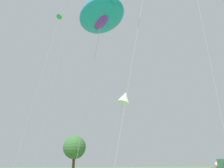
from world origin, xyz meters
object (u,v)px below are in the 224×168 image
(small_kite_box_yellow, at_px, (125,98))
(small_kite_streamer_purple, at_px, (60,16))
(tree_oak_right, at_px, (75,147))
(big_show_kite, at_px, (102,16))

(small_kite_box_yellow, distance_m, small_kite_streamer_purple, 15.35)
(small_kite_box_yellow, bearing_deg, tree_oak_right, 5.21)
(small_kite_box_yellow, height_order, small_kite_streamer_purple, small_kite_streamer_purple)
(small_kite_streamer_purple, bearing_deg, big_show_kite, -40.48)
(small_kite_streamer_purple, height_order, tree_oak_right, small_kite_streamer_purple)
(small_kite_box_yellow, bearing_deg, big_show_kite, 155.39)
(big_show_kite, height_order, small_kite_streamer_purple, small_kite_streamer_purple)
(small_kite_box_yellow, relative_size, tree_oak_right, 0.74)
(big_show_kite, relative_size, small_kite_box_yellow, 1.50)
(big_show_kite, xyz_separation_m, small_kite_box_yellow, (4.93, 5.03, -4.06))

